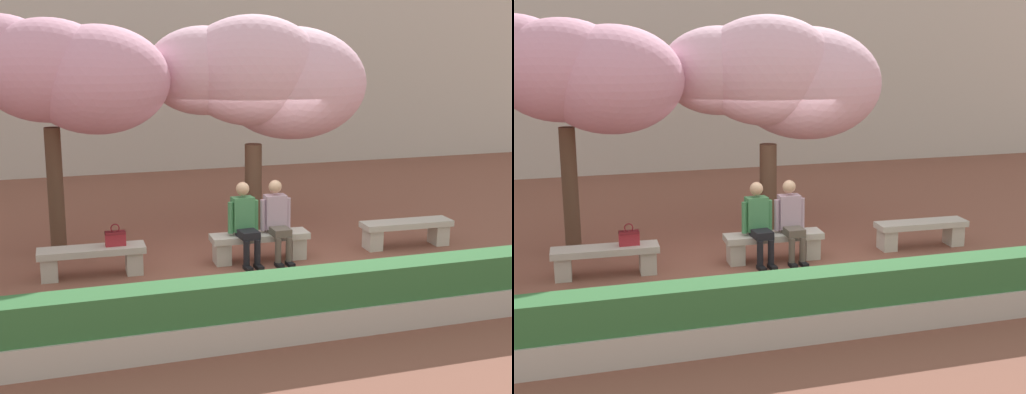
# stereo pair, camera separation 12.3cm
# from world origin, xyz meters

# --- Properties ---
(ground_plane) EXTENTS (100.00, 100.00, 0.00)m
(ground_plane) POSITION_xyz_m (0.00, 0.00, 0.00)
(ground_plane) COLOR brown
(building_facade) EXTENTS (28.00, 4.00, 8.20)m
(building_facade) POSITION_xyz_m (0.00, 10.27, 4.10)
(building_facade) COLOR beige
(building_facade) RESTS_ON ground
(stone_bench_west_end) EXTENTS (1.59, 0.48, 0.45)m
(stone_bench_west_end) POSITION_xyz_m (-2.63, 0.00, 0.30)
(stone_bench_west_end) COLOR #BCB7AD
(stone_bench_west_end) RESTS_ON ground
(stone_bench_near_west) EXTENTS (1.59, 0.48, 0.45)m
(stone_bench_near_west) POSITION_xyz_m (0.00, 0.00, 0.30)
(stone_bench_near_west) COLOR #BCB7AD
(stone_bench_near_west) RESTS_ON ground
(stone_bench_center) EXTENTS (1.59, 0.48, 0.45)m
(stone_bench_center) POSITION_xyz_m (2.63, 0.00, 0.30)
(stone_bench_center) COLOR #BCB7AD
(stone_bench_center) RESTS_ON ground
(person_seated_left) EXTENTS (0.51, 0.70, 1.29)m
(person_seated_left) POSITION_xyz_m (-0.26, -0.05, 0.70)
(person_seated_left) COLOR black
(person_seated_left) RESTS_ON ground
(person_seated_right) EXTENTS (0.51, 0.68, 1.29)m
(person_seated_right) POSITION_xyz_m (0.27, -0.05, 0.70)
(person_seated_right) COLOR black
(person_seated_right) RESTS_ON ground
(handbag) EXTENTS (0.30, 0.15, 0.34)m
(handbag) POSITION_xyz_m (-2.27, -0.01, 0.58)
(handbag) COLOR #A3232D
(handbag) RESTS_ON stone_bench_west_end
(cherry_tree_main) EXTENTS (4.02, 2.76, 3.89)m
(cherry_tree_main) POSITION_xyz_m (0.62, 1.79, 2.81)
(cherry_tree_main) COLOR #513828
(cherry_tree_main) RESTS_ON ground
(cherry_tree_secondary) EXTENTS (3.58, 2.37, 3.87)m
(cherry_tree_secondary) POSITION_xyz_m (-2.88, 1.32, 2.95)
(cherry_tree_secondary) COLOR #513828
(cherry_tree_secondary) RESTS_ON ground
(planter_hedge_foreground) EXTENTS (9.17, 0.50, 0.80)m
(planter_hedge_foreground) POSITION_xyz_m (0.00, -2.98, 0.39)
(planter_hedge_foreground) COLOR #BCB7AD
(planter_hedge_foreground) RESTS_ON ground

